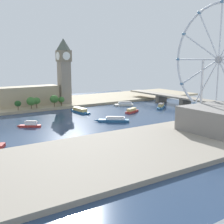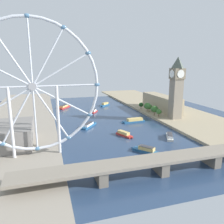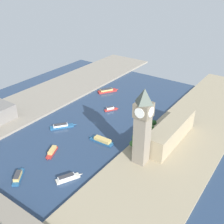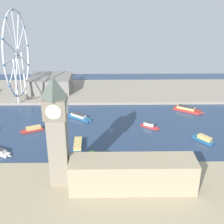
% 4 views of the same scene
% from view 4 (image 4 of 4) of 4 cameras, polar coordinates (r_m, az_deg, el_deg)
% --- Properties ---
extents(ground_plane, '(389.76, 389.76, 0.00)m').
position_cam_4_polar(ground_plane, '(309.32, -0.15, -3.25)').
color(ground_plane, navy).
extents(riverbank_left, '(90.00, 520.00, 3.00)m').
position_cam_4_polar(riverbank_left, '(216.23, 0.20, -16.21)').
color(riverbank_left, tan).
rests_on(riverbank_left, ground_plane).
extents(riverbank_right, '(90.00, 520.00, 3.00)m').
position_cam_4_polar(riverbank_right, '(409.77, -0.32, 3.93)').
color(riverbank_right, gray).
rests_on(riverbank_right, ground_plane).
extents(clock_tower, '(16.12, 16.12, 80.14)m').
position_cam_4_polar(clock_tower, '(212.50, -10.20, -3.36)').
color(clock_tower, gray).
rests_on(clock_tower, riverbank_left).
extents(parliament_block, '(22.00, 87.94, 23.06)m').
position_cam_4_polar(parliament_block, '(218.63, 3.88, -11.45)').
color(parliament_block, tan).
rests_on(parliament_block, riverbank_left).
extents(tree_row_embankment, '(12.47, 60.12, 13.73)m').
position_cam_4_polar(tree_row_embankment, '(241.17, -0.09, -8.59)').
color(tree_row_embankment, '#513823').
rests_on(tree_row_embankment, riverbank_left).
extents(ferris_wheel, '(104.86, 3.20, 107.09)m').
position_cam_4_polar(ferris_wheel, '(383.49, -17.24, 10.26)').
color(ferris_wheel, silver).
rests_on(ferris_wheel, riverbank_right).
extents(riverside_hall, '(46.32, 53.35, 18.94)m').
position_cam_4_polar(riverside_hall, '(414.26, -11.37, 5.28)').
color(riverside_hall, gray).
rests_on(riverside_hall, riverbank_right).
extents(tour_boat_0, '(24.18, 29.63, 5.12)m').
position_cam_4_polar(tour_boat_0, '(333.53, -6.07, -0.90)').
color(tour_boat_0, '#235684').
rests_on(tour_boat_0, ground_plane).
extents(tour_boat_2, '(22.09, 18.91, 5.68)m').
position_cam_4_polar(tour_boat_2, '(298.98, 16.69, -4.85)').
color(tour_boat_2, '#235684').
rests_on(tour_boat_2, ground_plane).
extents(tour_boat_3, '(33.84, 9.12, 5.34)m').
position_cam_4_polar(tour_boat_3, '(279.74, -6.36, -6.00)').
color(tour_boat_3, '#235684').
rests_on(tour_boat_3, ground_plane).
extents(tour_boat_4, '(13.43, 23.76, 4.94)m').
position_cam_4_polar(tour_boat_4, '(315.04, -14.57, -3.12)').
color(tour_boat_4, '#B22D28').
rests_on(tour_boat_4, ground_plane).
extents(tour_boat_5, '(23.65, 33.46, 5.50)m').
position_cam_4_polar(tour_boat_5, '(360.78, 13.86, 0.51)').
color(tour_boat_5, '#B22D28').
rests_on(tour_boat_5, ground_plane).
extents(tour_boat_7, '(14.45, 20.02, 5.64)m').
position_cam_4_polar(tour_boat_7, '(314.06, 7.04, -2.55)').
color(tour_boat_7, '#B22D28').
rests_on(tour_boat_7, ground_plane).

